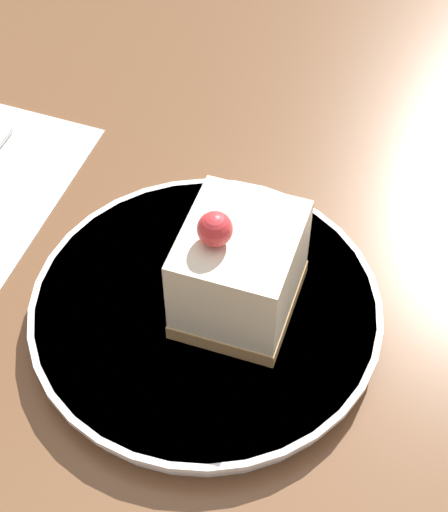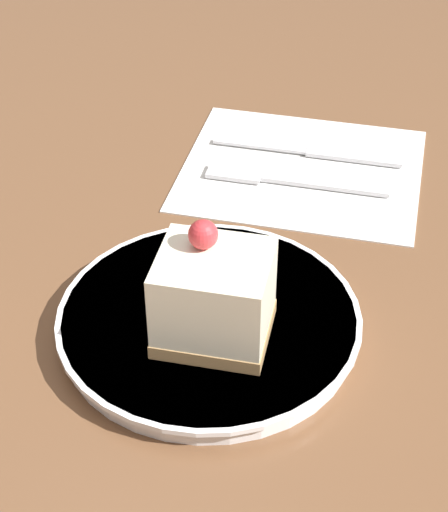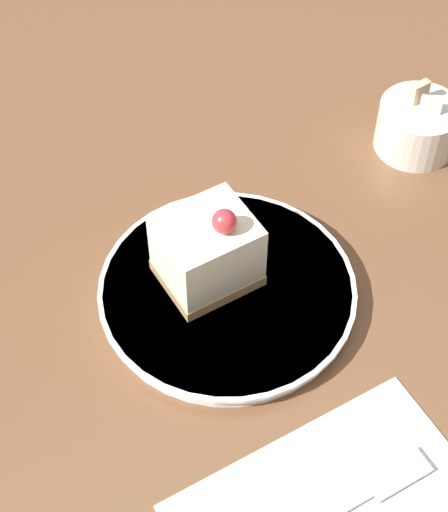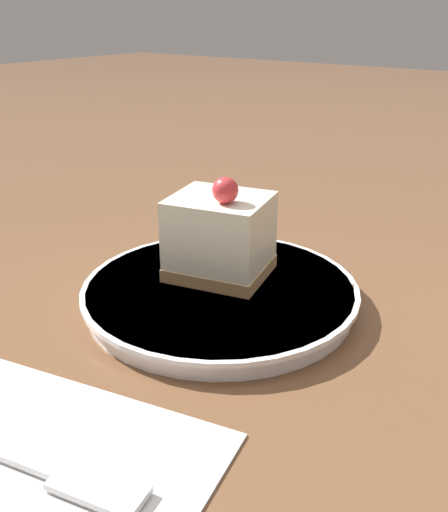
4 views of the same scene
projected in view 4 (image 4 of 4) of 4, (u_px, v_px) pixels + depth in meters
ground_plane at (178, 296)px, 0.49m from camera, size 4.00×4.00×0.00m
plate at (220, 293)px, 0.47m from camera, size 0.23×0.23×0.02m
cake_slice at (220, 236)px, 0.47m from camera, size 0.09×0.09×0.09m
fork at (30, 462)px, 0.30m from camera, size 0.05×0.17×0.00m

